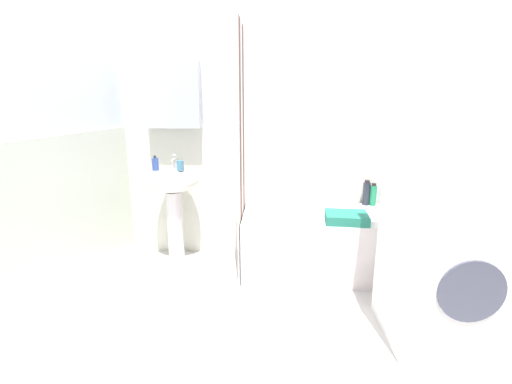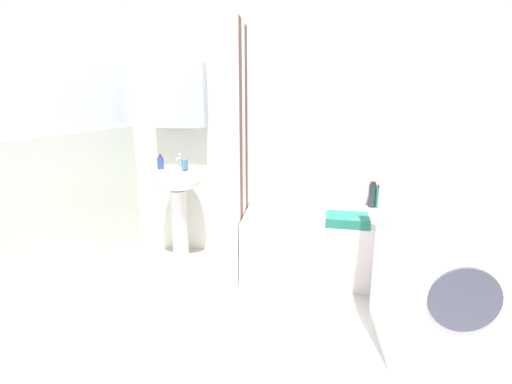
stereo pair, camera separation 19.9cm
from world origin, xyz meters
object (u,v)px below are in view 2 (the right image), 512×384
at_px(body_wash_bottle, 392,200).
at_px(shampoo_bottle, 379,197).
at_px(soap_dispenser, 161,163).
at_px(conditioner_bottle, 405,196).
at_px(sink, 178,193).
at_px(lotion_bottle, 372,195).
at_px(toothbrush_cup, 185,164).
at_px(washer_dryer_stack, 450,208).
at_px(towel_folded, 347,220).
at_px(bathtub, 332,245).

xyz_separation_m(body_wash_bottle, shampoo_bottle, (-0.11, -0.02, 0.03)).
distance_m(soap_dispenser, shampoo_bottle, 1.94).
height_order(conditioner_bottle, shampoo_bottle, conditioner_bottle).
xyz_separation_m(sink, lotion_bottle, (1.72, 0.13, 0.00)).
bearing_deg(sink, body_wash_bottle, 4.12).
relative_size(sink, lotion_bottle, 3.70).
xyz_separation_m(toothbrush_cup, shampoo_bottle, (1.70, 0.14, -0.28)).
bearing_deg(shampoo_bottle, washer_dryer_stack, -84.35).
xyz_separation_m(sink, washer_dryer_stack, (1.89, -1.03, 0.22)).
bearing_deg(towel_folded, body_wash_bottle, 48.86).
height_order(soap_dispenser, body_wash_bottle, soap_dispenser).
distance_m(bathtub, conditioner_bottle, 0.78).
relative_size(sink, conditioner_bottle, 3.68).
xyz_separation_m(conditioner_bottle, towel_folded, (-0.55, -0.49, -0.07)).
relative_size(soap_dispenser, toothbrush_cup, 1.53).
bearing_deg(towel_folded, toothbrush_cup, 165.60).
height_order(sink, washer_dryer_stack, washer_dryer_stack).
distance_m(sink, bathtub, 1.42).
bearing_deg(body_wash_bottle, conditioner_bottle, -8.28).
distance_m(toothbrush_cup, shampoo_bottle, 1.72).
height_order(toothbrush_cup, bathtub, toothbrush_cup).
bearing_deg(body_wash_bottle, bathtub, -150.66).
bearing_deg(washer_dryer_stack, soap_dispenser, 153.80).
distance_m(conditioner_bottle, washer_dryer_stack, 1.17).
relative_size(sink, shampoo_bottle, 4.13).
distance_m(sink, toothbrush_cup, 0.28).
xyz_separation_m(soap_dispenser, toothbrush_cup, (0.21, 0.01, -0.01)).
bearing_deg(washer_dryer_stack, conditioner_bottle, 84.65).
bearing_deg(shampoo_bottle, lotion_bottle, 162.33).
height_order(soap_dispenser, lotion_bottle, soap_dispenser).
relative_size(toothbrush_cup, shampoo_bottle, 0.42).
relative_size(sink, toothbrush_cup, 9.85).
height_order(bathtub, body_wash_bottle, body_wash_bottle).
height_order(bathtub, lotion_bottle, lotion_bottle).
xyz_separation_m(body_wash_bottle, towel_folded, (-0.44, -0.51, -0.03)).
bearing_deg(soap_dispenser, washer_dryer_stack, -26.20).
bearing_deg(sink, lotion_bottle, 4.45).
relative_size(sink, soap_dispenser, 6.44).
bearing_deg(shampoo_bottle, toothbrush_cup, -175.44).
height_order(sink, body_wash_bottle, sink).
xyz_separation_m(toothbrush_cup, bathtub, (1.29, -0.14, -0.63)).
bearing_deg(conditioner_bottle, bathtub, -156.23).
bearing_deg(soap_dispenser, towel_folded, -12.12).
distance_m(soap_dispenser, toothbrush_cup, 0.21).
xyz_separation_m(soap_dispenser, conditioner_bottle, (2.13, 0.15, -0.28)).
height_order(sink, lotion_bottle, sink).
bearing_deg(toothbrush_cup, bathtub, -6.12).
relative_size(toothbrush_cup, towel_folded, 0.27).
bearing_deg(conditioner_bottle, lotion_bottle, 177.17).
height_order(sink, toothbrush_cup, toothbrush_cup).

